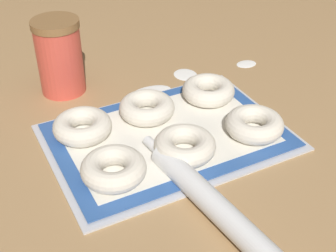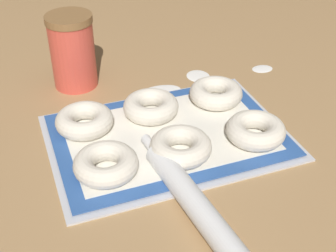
% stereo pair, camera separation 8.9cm
% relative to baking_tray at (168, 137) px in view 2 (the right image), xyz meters
% --- Properties ---
extents(ground_plane, '(2.80, 2.80, 0.00)m').
position_rel_baking_tray_xyz_m(ground_plane, '(0.01, -0.01, -0.00)').
color(ground_plane, '#A87F51').
extents(baking_tray, '(0.46, 0.33, 0.01)m').
position_rel_baking_tray_xyz_m(baking_tray, '(0.00, 0.00, 0.00)').
color(baking_tray, silver).
rests_on(baking_tray, ground_plane).
extents(baking_mat, '(0.44, 0.30, 0.00)m').
position_rel_baking_tray_xyz_m(baking_mat, '(0.00, -0.00, 0.01)').
color(baking_mat, '#2D569E').
rests_on(baking_mat, baking_tray).
extents(bagel_front_left, '(0.12, 0.12, 0.04)m').
position_rel_baking_tray_xyz_m(bagel_front_left, '(-0.14, -0.07, 0.03)').
color(bagel_front_left, silver).
rests_on(bagel_front_left, baking_mat).
extents(bagel_front_center, '(0.12, 0.12, 0.04)m').
position_rel_baking_tray_xyz_m(bagel_front_center, '(-0.00, -0.07, 0.03)').
color(bagel_front_center, silver).
rests_on(bagel_front_center, baking_mat).
extents(bagel_front_right, '(0.12, 0.12, 0.04)m').
position_rel_baking_tray_xyz_m(bagel_front_right, '(0.15, -0.07, 0.03)').
color(bagel_front_right, silver).
rests_on(bagel_front_right, baking_mat).
extents(bagel_back_left, '(0.12, 0.12, 0.04)m').
position_rel_baking_tray_xyz_m(bagel_back_left, '(-0.15, 0.08, 0.03)').
color(bagel_back_left, silver).
rests_on(bagel_back_left, baking_mat).
extents(bagel_back_center, '(0.12, 0.12, 0.04)m').
position_rel_baking_tray_xyz_m(bagel_back_center, '(-0.01, 0.08, 0.03)').
color(bagel_back_center, silver).
rests_on(bagel_back_center, baking_mat).
extents(bagel_back_right, '(0.12, 0.12, 0.04)m').
position_rel_baking_tray_xyz_m(bagel_back_right, '(0.14, 0.08, 0.03)').
color(bagel_back_right, silver).
rests_on(bagel_back_right, baking_mat).
extents(flour_canister, '(0.10, 0.10, 0.17)m').
position_rel_baking_tray_xyz_m(flour_canister, '(-0.13, 0.28, 0.08)').
color(flour_canister, '#DB4C3D').
rests_on(flour_canister, ground_plane).
extents(rolling_pin, '(0.08, 0.50, 0.04)m').
position_rel_baking_tray_xyz_m(rolling_pin, '(-0.03, -0.26, 0.02)').
color(rolling_pin, silver).
rests_on(rolling_pin, ground_plane).
extents(flour_patch_near, '(0.10, 0.06, 0.00)m').
position_rel_baking_tray_xyz_m(flour_patch_near, '(0.05, 0.17, -0.00)').
color(flour_patch_near, white).
rests_on(flour_patch_near, ground_plane).
extents(flour_patch_far, '(0.06, 0.06, 0.00)m').
position_rel_baking_tray_xyz_m(flour_patch_far, '(0.16, 0.21, -0.00)').
color(flour_patch_far, white).
rests_on(flour_patch_far, ground_plane).
extents(flour_patch_side, '(0.05, 0.04, 0.00)m').
position_rel_baking_tray_xyz_m(flour_patch_side, '(0.32, 0.19, -0.00)').
color(flour_patch_side, white).
rests_on(flour_patch_side, ground_plane).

